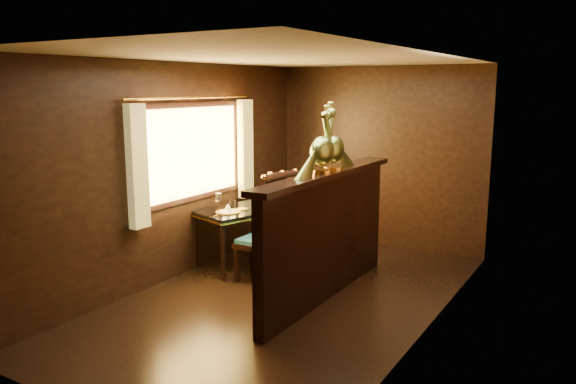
% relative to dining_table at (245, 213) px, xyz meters
% --- Properties ---
extents(ground, '(5.00, 5.00, 0.00)m').
position_rel_dining_table_xyz_m(ground, '(1.05, -0.76, -0.66)').
color(ground, black).
rests_on(ground, ground).
extents(room_shell, '(3.04, 5.04, 2.52)m').
position_rel_dining_table_xyz_m(room_shell, '(0.97, -0.74, 0.92)').
color(room_shell, black).
rests_on(room_shell, ground).
extents(partition, '(0.26, 2.70, 1.36)m').
position_rel_dining_table_xyz_m(partition, '(1.37, -0.46, 0.05)').
color(partition, black).
rests_on(partition, ground).
extents(dining_table, '(1.11, 1.42, 0.93)m').
position_rel_dining_table_xyz_m(dining_table, '(0.00, 0.00, 0.00)').
color(dining_table, black).
rests_on(dining_table, ground).
extents(chair_left, '(0.46, 0.52, 1.29)m').
position_rel_dining_table_xyz_m(chair_left, '(0.60, -0.40, 0.01)').
color(chair_left, black).
rests_on(chair_left, ground).
extents(chair_right, '(0.58, 0.60, 1.28)m').
position_rel_dining_table_xyz_m(chair_right, '(0.55, -0.10, 0.00)').
color(chair_right, black).
rests_on(chair_right, ground).
extents(peacock_left, '(0.22, 0.60, 0.71)m').
position_rel_dining_table_xyz_m(peacock_left, '(1.38, -0.59, 1.05)').
color(peacock_left, '#1C5541').
rests_on(peacock_left, partition).
extents(peacock_right, '(0.21, 0.57, 0.68)m').
position_rel_dining_table_xyz_m(peacock_right, '(1.38, -0.34, 1.04)').
color(peacock_right, '#1C5541').
rests_on(peacock_right, partition).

